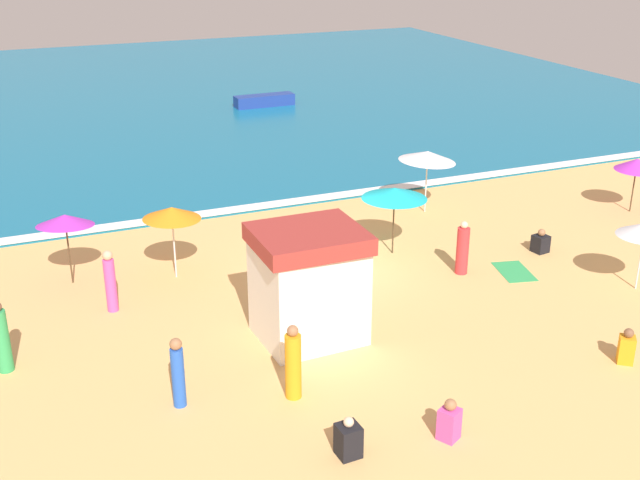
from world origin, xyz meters
name	(u,v)px	position (x,y,z in m)	size (l,w,h in m)	color
ground_plane	(338,271)	(0.00, 0.00, 0.00)	(60.00, 60.00, 0.00)	#E5B26B
ocean_water	(151,95)	(0.00, 28.00, 0.05)	(60.00, 44.00, 0.10)	#146B93
wave_breaker_foam	(270,205)	(0.00, 6.30, 0.10)	(57.00, 0.70, 0.01)	white
lifeguard_cabana	(308,284)	(-2.37, -3.49, 1.51)	(2.70, 2.36, 2.97)	white
beach_umbrella_1	(172,213)	(-4.70, 1.49, 2.06)	(2.04, 2.03, 2.28)	silver
beach_umbrella_2	(428,156)	(5.15, 3.62, 2.13)	(2.43, 2.41, 2.39)	silver
beach_umbrella_4	(637,164)	(12.19, 0.70, 1.81)	(1.91, 1.92, 2.04)	#4C3823
beach_umbrella_8	(394,193)	(2.22, 0.61, 2.05)	(2.74, 2.74, 2.24)	#4C3823
beach_umbrella_9	(65,220)	(-7.65, 2.30, 1.99)	(2.26, 2.27, 2.25)	#4C3823
beachgoer_1	(348,439)	(-3.50, -8.39, 0.38)	(0.48, 0.48, 0.91)	black
beachgoer_2	(541,243)	(6.70, -1.18, 0.33)	(0.52, 0.52, 0.80)	black
beachgoer_3	(449,421)	(-1.33, -8.69, 0.42)	(0.53, 0.53, 0.96)	#D84CA5
beachgoer_4	(110,282)	(-6.83, -0.02, 0.88)	(0.43, 0.43, 1.80)	#D84CA5
beachgoer_5	(293,364)	(-3.75, -5.97, 0.86)	(0.46, 0.46, 1.82)	orange
beachgoer_8	(1,339)	(-9.73, -2.22, 0.86)	(0.43, 0.43, 1.84)	green
beachgoer_9	(627,348)	(4.28, -7.70, 0.41)	(0.52, 0.52, 0.93)	orange
beachgoer_10	(463,249)	(3.43, -1.60, 0.78)	(0.51, 0.51, 1.69)	red
beachgoer_11	(178,373)	(-6.22, -5.31, 0.84)	(0.38, 0.38, 1.69)	blue
beach_towel_1	(514,272)	(4.99, -2.17, 0.01)	(1.26, 1.72, 0.01)	green
small_boat_0	(264,100)	(5.36, 22.36, 0.42)	(3.44, 0.99, 0.64)	navy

